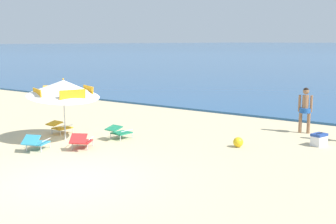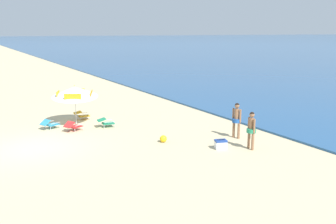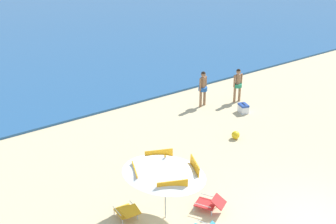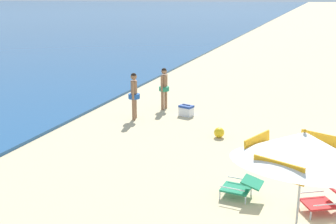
{
  "view_description": "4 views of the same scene",
  "coord_description": "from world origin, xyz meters",
  "px_view_note": "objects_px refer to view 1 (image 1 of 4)",
  "views": [
    {
      "loc": [
        7.7,
        -6.81,
        3.35
      ],
      "look_at": [
        -0.88,
        5.33,
        0.87
      ],
      "focal_mm": 45.67,
      "sensor_mm": 36.0,
      "label": 1
    },
    {
      "loc": [
        16.28,
        -2.37,
        4.93
      ],
      "look_at": [
        0.78,
        6.17,
        1.11
      ],
      "focal_mm": 40.02,
      "sensor_mm": 36.0,
      "label": 2
    },
    {
      "loc": [
        -9.99,
        -6.6,
        8.6
      ],
      "look_at": [
        -0.37,
        6.85,
        1.2
      ],
      "focal_mm": 49.94,
      "sensor_mm": 36.0,
      "label": 3
    },
    {
      "loc": [
        -10.4,
        2.76,
        4.26
      ],
      "look_at": [
        0.36,
        6.51,
        1.12
      ],
      "focal_mm": 44.64,
      "sensor_mm": 36.0,
      "label": 4
    }
  ],
  "objects_px": {
    "person_standing_beside": "(305,107)",
    "lounge_chair_beside_umbrella": "(60,126)",
    "beach_umbrella_striped_main": "(63,88)",
    "beach_ball": "(238,142)",
    "lounge_chair_spare_folded": "(36,142)",
    "lounge_chair_facing_sea": "(81,141)",
    "cooler_box": "(319,140)",
    "lounge_chair_under_umbrella": "(119,131)"
  },
  "relations": [
    {
      "from": "lounge_chair_under_umbrella",
      "to": "lounge_chair_beside_umbrella",
      "type": "xyz_separation_m",
      "value": [
        -2.33,
        -0.62,
        0.0
      ]
    },
    {
      "from": "lounge_chair_under_umbrella",
      "to": "lounge_chair_facing_sea",
      "type": "xyz_separation_m",
      "value": [
        -0.05,
        -1.71,
        -0.01
      ]
    },
    {
      "from": "lounge_chair_under_umbrella",
      "to": "beach_ball",
      "type": "bearing_deg",
      "value": 19.17
    },
    {
      "from": "lounge_chair_beside_umbrella",
      "to": "beach_ball",
      "type": "distance_m",
      "value": 6.51
    },
    {
      "from": "person_standing_beside",
      "to": "beach_ball",
      "type": "relative_size",
      "value": 5.18
    },
    {
      "from": "lounge_chair_facing_sea",
      "to": "cooler_box",
      "type": "xyz_separation_m",
      "value": [
        5.97,
        4.75,
        -0.07
      ]
    },
    {
      "from": "cooler_box",
      "to": "beach_ball",
      "type": "bearing_deg",
      "value": -140.41
    },
    {
      "from": "lounge_chair_facing_sea",
      "to": "beach_ball",
      "type": "distance_m",
      "value": 4.98
    },
    {
      "from": "person_standing_beside",
      "to": "lounge_chair_beside_umbrella",
      "type": "bearing_deg",
      "value": -143.78
    },
    {
      "from": "lounge_chair_facing_sea",
      "to": "cooler_box",
      "type": "distance_m",
      "value": 7.63
    },
    {
      "from": "person_standing_beside",
      "to": "cooler_box",
      "type": "distance_m",
      "value": 2.08
    },
    {
      "from": "lounge_chair_beside_umbrella",
      "to": "cooler_box",
      "type": "distance_m",
      "value": 9.03
    },
    {
      "from": "beach_umbrella_striped_main",
      "to": "cooler_box",
      "type": "bearing_deg",
      "value": 30.21
    },
    {
      "from": "person_standing_beside",
      "to": "cooler_box",
      "type": "bearing_deg",
      "value": -58.51
    },
    {
      "from": "cooler_box",
      "to": "beach_umbrella_striped_main",
      "type": "bearing_deg",
      "value": -149.79
    },
    {
      "from": "beach_ball",
      "to": "person_standing_beside",
      "type": "bearing_deg",
      "value": 72.75
    },
    {
      "from": "lounge_chair_under_umbrella",
      "to": "cooler_box",
      "type": "bearing_deg",
      "value": 27.18
    },
    {
      "from": "beach_umbrella_striped_main",
      "to": "beach_ball",
      "type": "xyz_separation_m",
      "value": [
        5.24,
        2.55,
        -1.63
      ]
    },
    {
      "from": "beach_ball",
      "to": "lounge_chair_facing_sea",
      "type": "bearing_deg",
      "value": -142.07
    },
    {
      "from": "lounge_chair_under_umbrella",
      "to": "beach_ball",
      "type": "distance_m",
      "value": 4.1
    },
    {
      "from": "cooler_box",
      "to": "beach_ball",
      "type": "xyz_separation_m",
      "value": [
        -2.05,
        -1.69,
        -0.04
      ]
    },
    {
      "from": "lounge_chair_under_umbrella",
      "to": "lounge_chair_facing_sea",
      "type": "relative_size",
      "value": 0.88
    },
    {
      "from": "lounge_chair_spare_folded",
      "to": "beach_ball",
      "type": "distance_m",
      "value": 6.35
    },
    {
      "from": "person_standing_beside",
      "to": "cooler_box",
      "type": "height_order",
      "value": "person_standing_beside"
    },
    {
      "from": "lounge_chair_facing_sea",
      "to": "person_standing_beside",
      "type": "bearing_deg",
      "value": 52.21
    },
    {
      "from": "person_standing_beside",
      "to": "beach_ball",
      "type": "bearing_deg",
      "value": -107.25
    },
    {
      "from": "lounge_chair_facing_sea",
      "to": "beach_ball",
      "type": "height_order",
      "value": "lounge_chair_facing_sea"
    },
    {
      "from": "lounge_chair_spare_folded",
      "to": "person_standing_beside",
      "type": "height_order",
      "value": "person_standing_beside"
    },
    {
      "from": "lounge_chair_beside_umbrella",
      "to": "lounge_chair_facing_sea",
      "type": "distance_m",
      "value": 2.53
    },
    {
      "from": "lounge_chair_beside_umbrella",
      "to": "cooler_box",
      "type": "bearing_deg",
      "value": 23.89
    },
    {
      "from": "beach_umbrella_striped_main",
      "to": "lounge_chair_spare_folded",
      "type": "xyz_separation_m",
      "value": [
        0.31,
        -1.46,
        -1.53
      ]
    },
    {
      "from": "lounge_chair_under_umbrella",
      "to": "person_standing_beside",
      "type": "bearing_deg",
      "value": 43.67
    },
    {
      "from": "lounge_chair_beside_umbrella",
      "to": "beach_ball",
      "type": "relative_size",
      "value": 2.73
    },
    {
      "from": "lounge_chair_under_umbrella",
      "to": "lounge_chair_beside_umbrella",
      "type": "distance_m",
      "value": 2.41
    },
    {
      "from": "cooler_box",
      "to": "lounge_chair_facing_sea",
      "type": "bearing_deg",
      "value": -141.49
    },
    {
      "from": "lounge_chair_spare_folded",
      "to": "person_standing_beside",
      "type": "xyz_separation_m",
      "value": [
        5.97,
        7.35,
        0.7
      ]
    },
    {
      "from": "person_standing_beside",
      "to": "beach_ball",
      "type": "xyz_separation_m",
      "value": [
        -1.04,
        -3.34,
        -0.81
      ]
    },
    {
      "from": "lounge_chair_under_umbrella",
      "to": "lounge_chair_beside_umbrella",
      "type": "bearing_deg",
      "value": -165.2
    },
    {
      "from": "beach_umbrella_striped_main",
      "to": "lounge_chair_spare_folded",
      "type": "distance_m",
      "value": 2.13
    },
    {
      "from": "lounge_chair_spare_folded",
      "to": "lounge_chair_facing_sea",
      "type": "bearing_deg",
      "value": 43.29
    },
    {
      "from": "beach_umbrella_striped_main",
      "to": "lounge_chair_under_umbrella",
      "type": "bearing_deg",
      "value": 41.37
    },
    {
      "from": "lounge_chair_under_umbrella",
      "to": "lounge_chair_spare_folded",
      "type": "bearing_deg",
      "value": -111.64
    }
  ]
}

